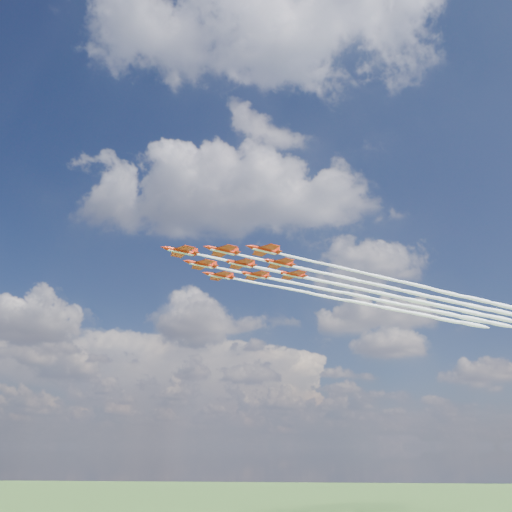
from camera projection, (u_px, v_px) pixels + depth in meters
name	position (u px, v px, depth m)	size (l,w,h in m)	color
jet_lead	(345.00, 286.00, 184.18)	(111.68, 86.52, 3.04)	red
jet_row2_port	(379.00, 285.00, 183.67)	(111.68, 86.52, 3.04)	red
jet_row2_starb	(353.00, 295.00, 195.06)	(111.68, 86.52, 3.04)	red
jet_row3_port	(414.00, 285.00, 183.16)	(111.68, 86.52, 3.04)	red
jet_row3_centre	(385.00, 294.00, 194.55)	(111.68, 86.52, 3.04)	red
jet_row3_starb	(360.00, 303.00, 205.94)	(111.68, 86.52, 3.04)	red
jet_row4_port	(418.00, 294.00, 194.03)	(111.68, 86.52, 3.04)	red
jet_row4_starb	(391.00, 302.00, 205.43)	(111.68, 86.52, 3.04)	red
jet_tail	(422.00, 302.00, 204.91)	(111.68, 86.52, 3.04)	red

